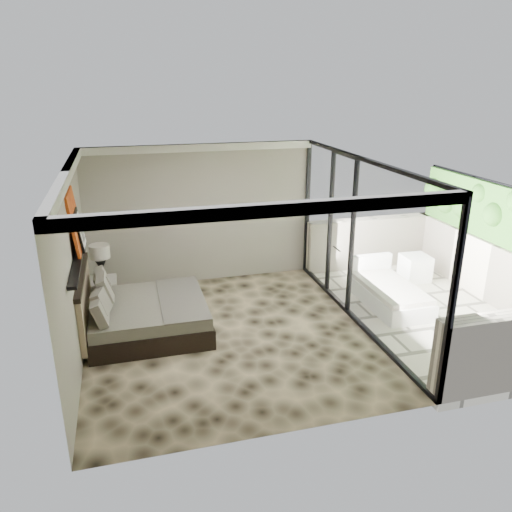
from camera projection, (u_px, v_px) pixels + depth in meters
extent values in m
plane|color=black|center=(228.00, 336.00, 8.17)|extent=(5.00, 5.00, 0.00)
cube|color=silver|center=(225.00, 165.00, 7.22)|extent=(4.50, 5.00, 0.02)
cube|color=gray|center=(201.00, 215.00, 9.96)|extent=(4.50, 0.02, 2.80)
cube|color=gray|center=(74.00, 269.00, 7.15)|extent=(0.02, 5.00, 2.80)
cube|color=white|center=(360.00, 243.00, 8.24)|extent=(0.08, 5.00, 2.80)
cube|color=#B9B49E|center=(429.00, 313.00, 9.10)|extent=(3.00, 5.00, 0.12)
cube|color=beige|center=(497.00, 274.00, 9.22)|extent=(0.30, 5.00, 1.10)
cube|color=black|center=(78.00, 260.00, 7.22)|extent=(0.12, 2.20, 0.05)
cube|color=black|center=(150.00, 322.00, 8.27)|extent=(1.89, 1.80, 0.32)
cube|color=#5D594E|center=(149.00, 308.00, 8.18)|extent=(1.83, 1.74, 0.20)
cube|color=#4F4D44|center=(181.00, 298.00, 8.27)|extent=(0.72, 1.78, 0.03)
cube|color=#7E6C50|center=(85.00, 303.00, 7.87)|extent=(0.08, 1.90, 0.90)
cube|color=black|center=(102.00, 292.00, 9.13)|extent=(0.69, 0.69, 0.55)
cone|color=black|center=(102.00, 274.00, 9.06)|extent=(0.20, 0.20, 0.18)
cone|color=black|center=(101.00, 265.00, 9.00)|extent=(0.20, 0.20, 0.18)
cylinder|color=beige|center=(99.00, 251.00, 8.91)|extent=(0.36, 0.36, 0.25)
cube|color=red|center=(75.00, 221.00, 7.40)|extent=(0.13, 0.90, 0.90)
cube|color=black|center=(80.00, 230.00, 7.50)|extent=(0.11, 0.50, 0.60)
cube|color=white|center=(415.00, 268.00, 10.35)|extent=(0.54, 0.54, 0.53)
cube|color=silver|center=(389.00, 297.00, 9.24)|extent=(0.88, 1.77, 0.31)
cube|color=beige|center=(390.00, 287.00, 9.17)|extent=(0.84, 1.66, 0.09)
cube|color=silver|center=(370.00, 264.00, 9.87)|extent=(0.88, 0.13, 0.39)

